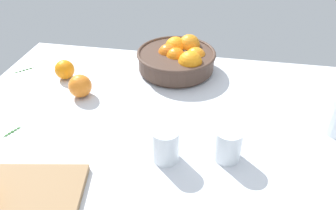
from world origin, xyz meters
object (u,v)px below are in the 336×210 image
at_px(second_glass, 228,146).
at_px(fruit_bowl, 179,58).
at_px(loose_orange_0, 80,86).
at_px(juice_glass, 166,147).
at_px(cutting_board, 7,199).
at_px(loose_orange_1, 65,70).

bearing_deg(second_glass, fruit_bowl, 113.84).
xyz_separation_m(fruit_bowl, loose_orange_0, (-0.29, -0.23, -0.01)).
distance_m(juice_glass, cutting_board, 0.39).
xyz_separation_m(juice_glass, loose_orange_1, (-0.43, 0.34, -0.01)).
relative_size(cutting_board, loose_orange_0, 4.44).
bearing_deg(second_glass, loose_orange_0, 156.99).
bearing_deg(cutting_board, loose_orange_0, 89.97).
height_order(fruit_bowl, second_glass, fruit_bowl).
distance_m(fruit_bowl, juice_glass, 0.47).
height_order(second_glass, loose_orange_0, second_glass).
xyz_separation_m(fruit_bowl, cutting_board, (-0.29, -0.66, -0.04)).
xyz_separation_m(second_glass, loose_orange_0, (-0.48, 0.21, -0.00)).
height_order(fruit_bowl, cutting_board, fruit_bowl).
bearing_deg(fruit_bowl, cutting_board, -113.87).
xyz_separation_m(second_glass, loose_orange_1, (-0.58, 0.30, -0.01)).
relative_size(juice_glass, cutting_board, 0.28).
bearing_deg(cutting_board, second_glass, 25.50).
bearing_deg(second_glass, cutting_board, -154.50).
bearing_deg(fruit_bowl, second_glass, -66.16).
relative_size(juice_glass, loose_orange_1, 1.35).
height_order(loose_orange_0, loose_orange_1, loose_orange_0).
distance_m(second_glass, loose_orange_1, 0.66).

